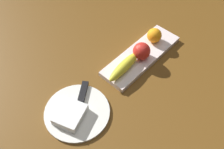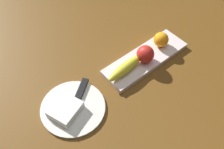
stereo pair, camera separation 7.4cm
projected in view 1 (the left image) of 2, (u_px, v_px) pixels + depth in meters
The scene contains 8 objects.
ground_plane at pixel (148, 62), 1.03m from camera, with size 2.40×2.40×0.00m, color brown.
fruit_tray at pixel (142, 55), 1.04m from camera, with size 0.38×0.12×0.02m, color white.
apple at pixel (142, 51), 1.00m from camera, with size 0.07×0.07×0.07m, color red.
banana at pixel (124, 66), 0.97m from camera, with size 0.18×0.04×0.04m, color yellow.
orange_near_apple at pixel (154, 35), 1.06m from camera, with size 0.06×0.06×0.06m, color orange.
dinner_plate at pixel (77, 112), 0.88m from camera, with size 0.23×0.23×0.01m, color white.
folded_napkin at pixel (70, 115), 0.85m from camera, with size 0.10×0.09×0.03m, color white.
knife at pixel (82, 95), 0.92m from camera, with size 0.16×0.12×0.01m.
Camera 1 is at (0.60, 0.35, 0.78)m, focal length 39.93 mm.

